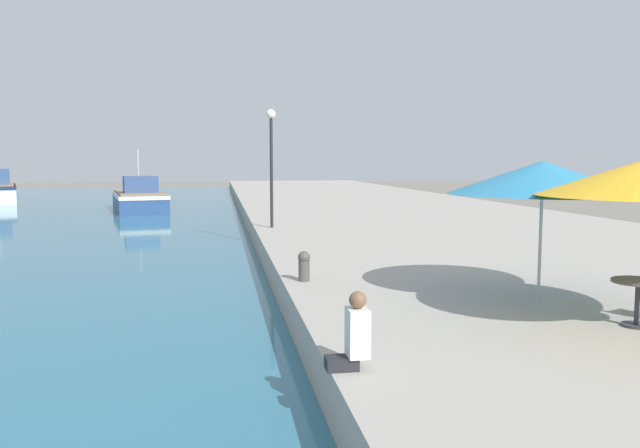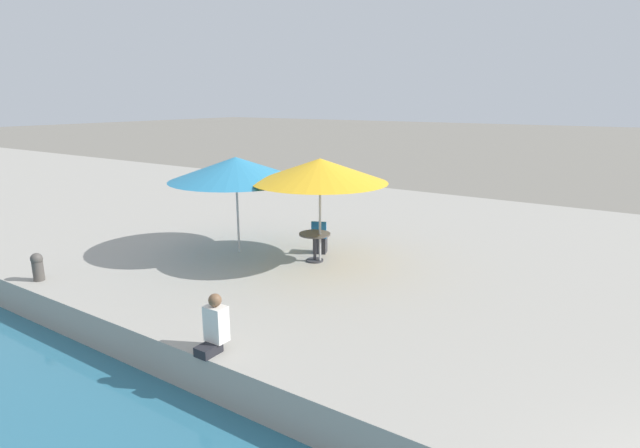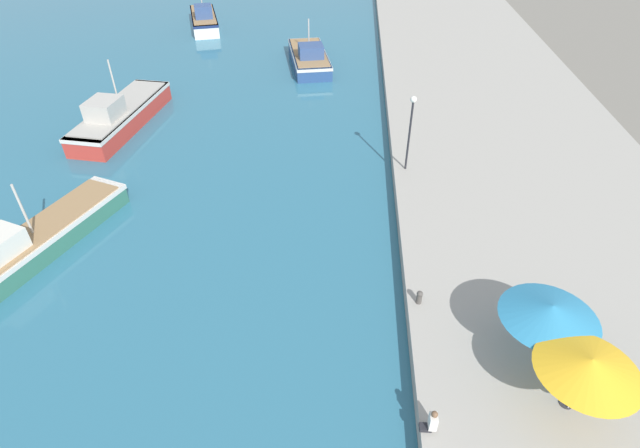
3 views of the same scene
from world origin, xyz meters
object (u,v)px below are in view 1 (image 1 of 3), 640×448
mooring_bollard (304,265)px  lamppost (271,148)px  fishing_boat_far (139,199)px  cafe_umbrella_white (543,178)px  person_at_quay (354,335)px  cafe_table (638,293)px

mooring_bollard → lamppost: lamppost is taller
fishing_boat_far → lamppost: 20.57m
cafe_umbrella_white → mooring_bollard: bearing=150.6°
person_at_quay → mooring_bollard: 5.76m
cafe_umbrella_white → lamppost: bearing=106.5°
mooring_bollard → fishing_boat_far: bearing=103.3°
cafe_table → mooring_bollard: bearing=135.9°
cafe_umbrella_white → person_at_quay: (-4.32, -3.41, -1.85)m
cafe_umbrella_white → lamppost: (-3.95, 13.34, 0.81)m
fishing_boat_far → cafe_table: (11.77, -34.49, 0.47)m
fishing_boat_far → person_at_quay: bearing=-90.7°
cafe_umbrella_white → person_at_quay: cafe_umbrella_white is taller
cafe_table → mooring_bollard: 6.49m
mooring_bollard → lamppost: (0.22, 10.99, 2.74)m
fishing_boat_far → cafe_table: size_ratio=11.22×
fishing_boat_far → cafe_umbrella_white: size_ratio=2.54×
mooring_bollard → lamppost: bearing=88.8°
cafe_table → lamppost: size_ratio=0.18×
mooring_bollard → lamppost: 11.33m
fishing_boat_far → person_at_quay: (6.96, -35.73, 0.37)m
fishing_boat_far → lamppost: (7.33, -18.98, 3.03)m
cafe_table → fishing_boat_far: bearing=108.8°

